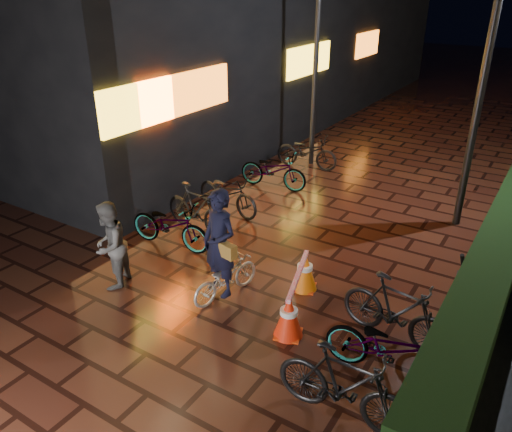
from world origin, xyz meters
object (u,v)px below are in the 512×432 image
Objects in this scene: traffic_barrier at (297,292)px; cart_assembly at (473,275)px; cyclist at (222,260)px; bystander_person at (110,245)px.

cart_assembly is (2.30, 1.77, 0.15)m from traffic_barrier.
cart_assembly is (3.52, 2.11, -0.23)m from cyclist.
traffic_barrier is at bearing 86.92° from bystander_person.
traffic_barrier is at bearing -142.45° from cart_assembly.
traffic_barrier is 1.77× the size of cart_assembly.
bystander_person is at bearing -161.08° from traffic_barrier.
cyclist is at bearing -164.50° from traffic_barrier.
bystander_person reaches higher than cart_assembly.
bystander_person is at bearing -158.89° from cyclist.
cyclist reaches higher than traffic_barrier.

